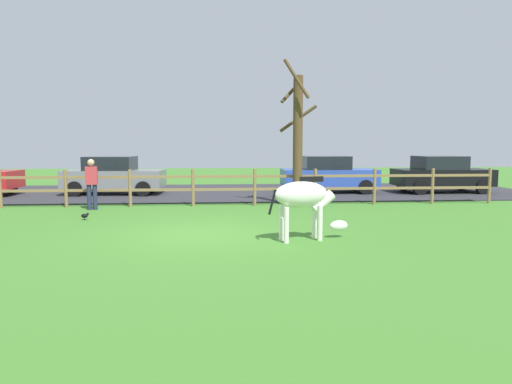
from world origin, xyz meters
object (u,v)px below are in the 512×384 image
object	(u,v)px
bare_tree	(298,137)
parked_car_grey	(114,175)
parked_car_blue	(328,174)
crow_on_grass	(85,216)
zebra	(304,199)
parked_car_black	(441,174)
visitor_near_fence	(92,182)

from	to	relation	value
bare_tree	parked_car_grey	world-z (taller)	bare_tree
parked_car_blue	crow_on_grass	bearing A→B (deg)	-143.04
zebra	crow_on_grass	xyz separation A→B (m)	(-5.63, 3.17, -0.80)
bare_tree	crow_on_grass	distance (m)	7.18
parked_car_grey	parked_car_blue	bearing A→B (deg)	-0.31
parked_car_blue	parked_car_black	world-z (taller)	same
parked_car_grey	parked_car_black	world-z (taller)	same
bare_tree	visitor_near_fence	world-z (taller)	bare_tree
crow_on_grass	visitor_near_fence	world-z (taller)	visitor_near_fence
parked_car_grey	visitor_near_fence	xyz separation A→B (m)	(0.27, -4.28, 0.06)
visitor_near_fence	parked_car_black	bearing A→B (deg)	16.08
parked_car_grey	crow_on_grass	bearing A→B (deg)	-84.48
zebra	parked_car_black	size ratio (longest dim) A/B	0.47
visitor_near_fence	crow_on_grass	bearing A→B (deg)	-80.50
parked_car_blue	visitor_near_fence	world-z (taller)	visitor_near_fence
parked_car_blue	visitor_near_fence	xyz separation A→B (m)	(-8.73, -4.23, 0.06)
parked_car_blue	visitor_near_fence	bearing A→B (deg)	-154.13
zebra	parked_car_grey	size ratio (longest dim) A/B	0.47
parked_car_black	parked_car_grey	bearing A→B (deg)	178.51
parked_car_grey	bare_tree	bearing A→B (deg)	-29.51
bare_tree	zebra	xyz separation A→B (m)	(-0.76, -5.56, -1.42)
zebra	crow_on_grass	size ratio (longest dim) A/B	8.85
zebra	crow_on_grass	bearing A→B (deg)	150.59
bare_tree	parked_car_black	world-z (taller)	bare_tree
zebra	parked_car_black	bearing A→B (deg)	50.28
zebra	parked_car_black	xyz separation A→B (m)	(7.61, 9.17, -0.08)
bare_tree	parked_car_blue	xyz separation A→B (m)	(1.99, 3.92, -1.50)
bare_tree	parked_car_black	distance (m)	7.89
parked_car_blue	bare_tree	bearing A→B (deg)	-116.87
parked_car_blue	parked_car_grey	size ratio (longest dim) A/B	0.98
parked_car_grey	visitor_near_fence	bearing A→B (deg)	-86.43
visitor_near_fence	bare_tree	bearing A→B (deg)	2.66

